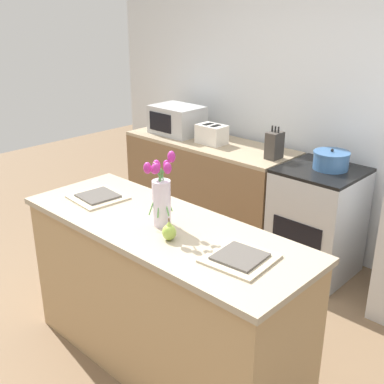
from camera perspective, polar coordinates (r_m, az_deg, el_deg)
name	(u,v)px	position (r m, az deg, el deg)	size (l,w,h in m)	color
ground_plane	(164,360)	(3.18, -3.28, -19.30)	(10.00, 10.00, 0.00)	brown
back_wall	(342,101)	(4.11, 17.34, 10.31)	(5.20, 0.08, 2.70)	silver
kitchen_island	(163,296)	(2.90, -3.48, -12.23)	(1.80, 0.66, 0.94)	tan
back_counter	(209,186)	(4.60, 1.99, 0.66)	(1.68, 0.60, 0.89)	brown
stove_range	(317,222)	(3.99, 14.57, -3.43)	(0.60, 0.61, 0.89)	#B2B5B7
flower_vase	(161,195)	(2.59, -3.68, -0.40)	(0.15, 0.17, 0.42)	silver
pear_figurine	(169,231)	(2.48, -2.72, -4.68)	(0.07, 0.07, 0.12)	#9EBC47
plate_setting_left	(98,197)	(3.06, -11.08, -0.57)	(0.32, 0.32, 0.02)	beige
plate_setting_right	(240,258)	(2.32, 5.70, -7.77)	(0.32, 0.32, 0.02)	beige
toaster	(212,134)	(4.37, 2.35, 6.86)	(0.28, 0.18, 0.17)	silver
cooking_pot	(331,160)	(3.83, 16.16, 3.63)	(0.28, 0.28, 0.16)	#386093
microwave	(177,120)	(4.71, -1.79, 8.54)	(0.48, 0.37, 0.27)	#B7BABC
knife_block	(274,145)	(3.98, 9.73, 5.48)	(0.10, 0.14, 0.27)	#3D3833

